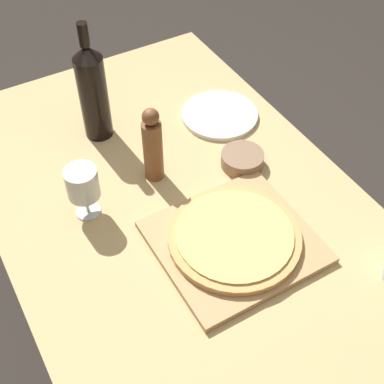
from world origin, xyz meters
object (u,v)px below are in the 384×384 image
(pepper_mill, at_px, (153,146))
(wine_glass, at_px, (82,184))
(wine_bottle, at_px, (93,91))
(pizza, at_px, (234,237))
(small_bowl, at_px, (242,159))

(pepper_mill, relative_size, wine_glass, 1.53)
(wine_bottle, relative_size, wine_glass, 2.41)
(wine_glass, bearing_deg, pepper_mill, 8.91)
(pizza, height_order, small_bowl, pizza)
(small_bowl, bearing_deg, wine_bottle, 131.91)
(pizza, height_order, pepper_mill, pepper_mill)
(wine_bottle, relative_size, pepper_mill, 1.58)
(wine_bottle, height_order, small_bowl, wine_bottle)
(wine_glass, xyz_separation_m, small_bowl, (0.44, -0.05, -0.08))
(pepper_mill, bearing_deg, wine_glass, -171.09)
(pepper_mill, distance_m, wine_glass, 0.21)
(pizza, relative_size, wine_glass, 2.17)
(pepper_mill, height_order, small_bowl, pepper_mill)
(wine_bottle, xyz_separation_m, pepper_mill, (0.06, -0.24, -0.04))
(pepper_mill, relative_size, small_bowl, 1.91)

